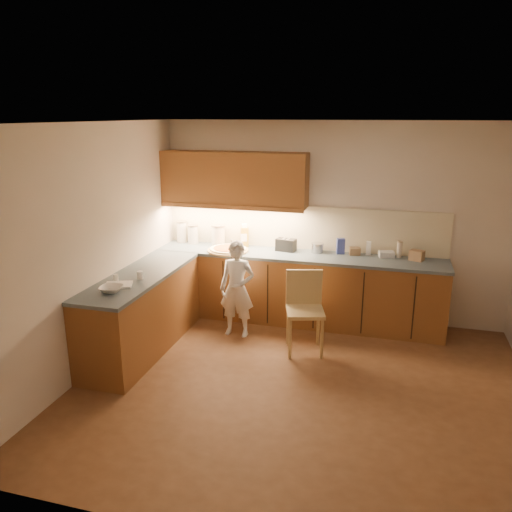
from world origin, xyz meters
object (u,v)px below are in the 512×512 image
(wooden_chair, at_px, (305,305))
(pizza_on_board, at_px, (228,250))
(child, at_px, (237,289))
(toaster, at_px, (286,245))
(oil_jug, at_px, (245,236))

(wooden_chair, bearing_deg, pizza_on_board, 133.55)
(child, relative_size, wooden_chair, 1.28)
(child, distance_m, toaster, 0.96)
(wooden_chair, xyz_separation_m, oil_jug, (-1.02, 0.99, 0.52))
(toaster, bearing_deg, pizza_on_board, -152.49)
(pizza_on_board, distance_m, toaster, 0.77)
(pizza_on_board, xyz_separation_m, oil_jug, (0.14, 0.30, 0.12))
(pizza_on_board, bearing_deg, wooden_chair, -31.04)
(oil_jug, relative_size, toaster, 1.15)
(wooden_chair, relative_size, toaster, 3.39)
(pizza_on_board, height_order, toaster, pizza_on_board)
(child, bearing_deg, pizza_on_board, 118.63)
(child, bearing_deg, wooden_chair, -10.83)
(pizza_on_board, bearing_deg, toaster, 17.03)
(pizza_on_board, distance_m, oil_jug, 0.35)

